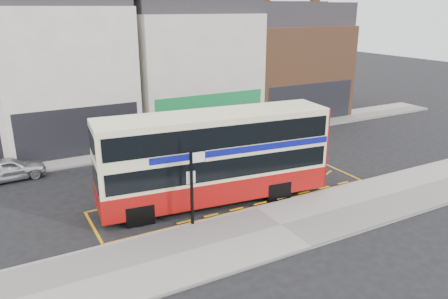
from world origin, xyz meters
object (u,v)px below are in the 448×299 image
car_silver (8,169)px  street_tree_right (269,85)px  car_grey (167,145)px  car_white (297,126)px  bus_stop_post (193,181)px  double_decker_bus (215,156)px

car_silver → street_tree_right: (18.98, 3.12, 2.54)m
car_grey → car_white: (10.19, 0.00, -0.07)m
bus_stop_post → street_tree_right: street_tree_right is taller
car_silver → car_grey: 9.00m
double_decker_bus → car_grey: 7.56m
car_silver → double_decker_bus: bearing=-135.5°
bus_stop_post → street_tree_right: (12.43, 12.72, 1.08)m
car_white → bus_stop_post: bearing=109.4°
double_decker_bus → car_white: (10.62, 7.39, -1.64)m
car_white → street_tree_right: bearing=-13.4°
car_silver → street_tree_right: 19.40m
double_decker_bus → street_tree_right: street_tree_right is taller
double_decker_bus → bus_stop_post: (-2.02, -1.85, -0.19)m
car_grey → bus_stop_post: bearing=154.1°
car_silver → car_grey: bearing=-95.7°
double_decker_bus → car_silver: 11.67m
street_tree_right → bus_stop_post: bearing=-134.3°
double_decker_bus → bus_stop_post: 2.74m
car_grey → street_tree_right: street_tree_right is taller
car_grey → street_tree_right: (9.98, 3.49, 2.45)m
car_silver → car_white: bearing=-94.4°
double_decker_bus → car_grey: (0.43, 7.38, -1.57)m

